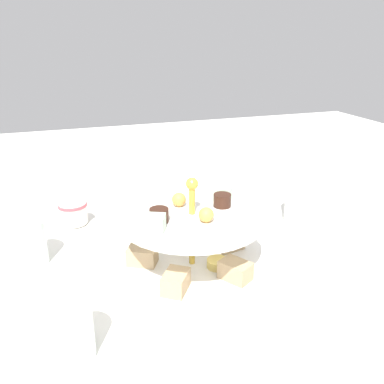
% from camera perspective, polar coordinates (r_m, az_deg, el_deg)
% --- Properties ---
extents(ground_plane, '(2.40, 2.40, 0.00)m').
position_cam_1_polar(ground_plane, '(0.72, 0.00, -10.50)').
color(ground_plane, silver).
extents(tiered_serving_stand, '(0.29, 0.29, 0.16)m').
position_cam_1_polar(tiered_serving_stand, '(0.69, 0.04, -7.36)').
color(tiered_serving_stand, white).
rests_on(tiered_serving_stand, ground_plane).
extents(water_glass_tall_right, '(0.07, 0.07, 0.13)m').
position_cam_1_polar(water_glass_tall_right, '(0.87, 15.10, -0.68)').
color(water_glass_tall_right, silver).
rests_on(water_glass_tall_right, ground_plane).
extents(water_glass_short_left, '(0.06, 0.06, 0.08)m').
position_cam_1_polar(water_glass_short_left, '(0.76, -21.90, -6.60)').
color(water_glass_short_left, silver).
rests_on(water_glass_short_left, ground_plane).
extents(teacup_with_saucer, '(0.09, 0.09, 0.05)m').
position_cam_1_polar(teacup_with_saucer, '(0.89, -16.13, -3.05)').
color(teacup_with_saucer, white).
rests_on(teacup_with_saucer, ground_plane).
extents(butter_knife_right, '(0.17, 0.07, 0.00)m').
position_cam_1_polar(butter_knife_right, '(1.01, -3.27, -0.57)').
color(butter_knife_right, silver).
rests_on(butter_knife_right, ground_plane).
extents(water_glass_mid_back, '(0.06, 0.06, 0.08)m').
position_cam_1_polar(water_glass_mid_back, '(0.55, -16.76, -17.93)').
color(water_glass_mid_back, silver).
rests_on(water_glass_mid_back, ground_plane).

